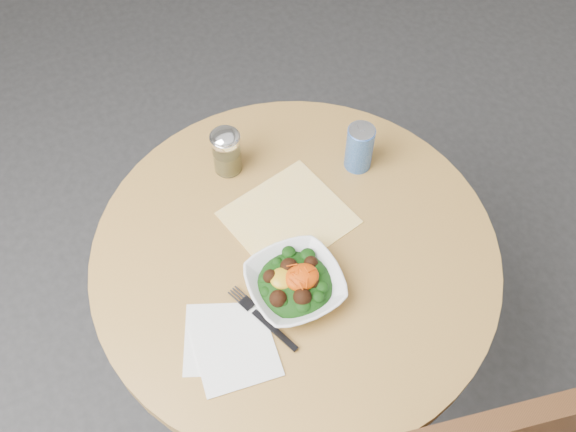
# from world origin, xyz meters

# --- Properties ---
(ground) EXTENTS (6.00, 6.00, 0.00)m
(ground) POSITION_xyz_m (0.00, 0.00, 0.00)
(ground) COLOR #2C2C2E
(ground) RESTS_ON ground
(table) EXTENTS (0.90, 0.90, 0.75)m
(table) POSITION_xyz_m (0.00, 0.00, 0.55)
(table) COLOR black
(table) RESTS_ON ground
(cloth_napkin) EXTENTS (0.29, 0.27, 0.00)m
(cloth_napkin) POSITION_xyz_m (0.03, 0.08, 0.75)
(cloth_napkin) COLOR #F2AB0C
(cloth_napkin) RESTS_ON table
(paper_napkins) EXTENTS (0.21, 0.23, 0.00)m
(paper_napkins) POSITION_xyz_m (-0.22, -0.13, 0.75)
(paper_napkins) COLOR white
(paper_napkins) RESTS_ON table
(salad_bowl) EXTENTS (0.20, 0.20, 0.07)m
(salad_bowl) POSITION_xyz_m (-0.05, -0.09, 0.78)
(salad_bowl) COLOR white
(salad_bowl) RESTS_ON table
(fork) EXTENTS (0.07, 0.19, 0.00)m
(fork) POSITION_xyz_m (-0.14, -0.11, 0.76)
(fork) COLOR black
(fork) RESTS_ON table
(spice_shaker) EXTENTS (0.07, 0.07, 0.13)m
(spice_shaker) POSITION_xyz_m (-0.03, 0.28, 0.81)
(spice_shaker) COLOR silver
(spice_shaker) RESTS_ON table
(beverage_can) EXTENTS (0.06, 0.06, 0.12)m
(beverage_can) POSITION_xyz_m (0.25, 0.14, 0.81)
(beverage_can) COLOR navy
(beverage_can) RESTS_ON table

